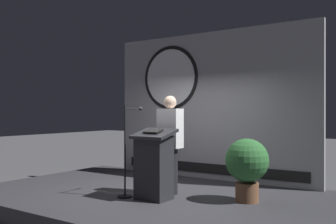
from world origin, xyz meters
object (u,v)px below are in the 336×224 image
at_px(podium, 154,165).
at_px(potted_plant, 247,164).
at_px(speaker_person, 170,144).
at_px(microphone_stand, 127,164).

relative_size(podium, potted_plant, 1.15).
bearing_deg(speaker_person, podium, -88.59).
bearing_deg(potted_plant, speaker_person, -170.79).
bearing_deg(podium, potted_plant, 28.08).
relative_size(speaker_person, potted_plant, 1.70).
bearing_deg(potted_plant, podium, -151.92).
xyz_separation_m(podium, potted_plant, (1.30, 0.69, 0.04)).
xyz_separation_m(microphone_stand, potted_plant, (1.78, 0.79, 0.06)).
height_order(podium, potted_plant, podium).
bearing_deg(microphone_stand, podium, 10.97).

